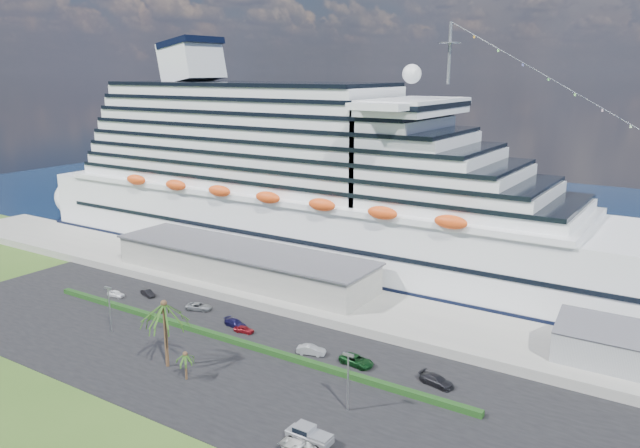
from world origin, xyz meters
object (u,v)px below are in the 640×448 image
Objects in this scene: cruise_ship at (317,192)px; boat_trailer at (301,448)px; parked_car_3 at (235,323)px; pickup_truck at (309,434)px.

cruise_ship is 81.69m from boat_trailer.
boat_trailer is (31.90, -25.57, 0.53)m from parked_car_3.
cruise_ship is 40.32× the size of parked_car_3.
parked_car_3 is at bearing 143.93° from pickup_truck.
pickup_truck reaches higher than parked_car_3.
pickup_truck is at bearing 108.37° from boat_trailer.
boat_trailer is at bearing -58.17° from cruise_ship.
boat_trailer is at bearing -71.63° from pickup_truck.
pickup_truck is at bearing -115.20° from parked_car_3.
cruise_ship is at bearing 121.83° from boat_trailer.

